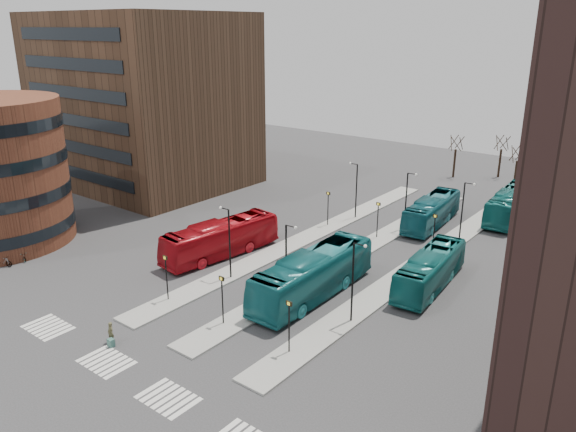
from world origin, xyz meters
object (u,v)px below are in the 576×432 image
Objects in this scene: teal_bus_b at (432,211)px; teal_bus_d at (511,204)px; suitcase at (111,343)px; traveller at (111,333)px; bicycle_mid at (4,261)px; teal_bus_a at (313,275)px; commuter_b at (250,301)px; commuter_a at (176,260)px; teal_bus_c at (430,270)px; bicycle_far at (22,256)px; red_bus at (221,239)px; commuter_c at (273,280)px.

teal_bus_d is at bearing 46.03° from teal_bus_b.
suitcase is 0.70m from traveller.
bicycle_mid reaches higher than suitcase.
teal_bus_a reaches higher than commuter_b.
teal_bus_a is 12.96m from commuter_a.
teal_bus_d reaches higher than bicycle_mid.
bicycle_far is at bearing -155.60° from teal_bus_c.
teal_bus_d is 50.33m from bicycle_far.
commuter_a is (-18.70, -32.05, -0.83)m from teal_bus_d.
teal_bus_a is at bearing -146.85° from commuter_a.
teal_bus_c is 6.36× the size of commuter_a.
bicycle_far is (-31.16, -39.51, -1.27)m from teal_bus_d.
red_bus is 23.20m from teal_bus_b.
commuter_a is at bearing -77.91° from bicycle_mid.
suitcase is at bearing -125.87° from teal_bus_c.
teal_bus_c is 6.75× the size of bicycle_mid.
teal_bus_c is 37.17m from bicycle_mid.
commuter_b is (4.14, 9.35, 0.59)m from suitcase.
teal_bus_b is 7.06× the size of bicycle_far.
teal_bus_b is (11.76, 20.00, -0.11)m from red_bus.
commuter_b is at bearing -171.25° from commuter_a.
teal_bus_b reaches higher than commuter_a.
teal_bus_a is at bearing 106.34° from commuter_c.
teal_bus_c is 6.30× the size of commuter_b.
commuter_a is at bearing 122.22° from traveller.
red_bus is at bearing -68.38° from bicycle_mid.
traveller is 0.95× the size of bicycle_far.
commuter_a is 0.99× the size of commuter_b.
red_bus is 32.63m from teal_bus_d.
teal_bus_a is 7.64× the size of commuter_b.
commuter_a reaches higher than bicycle_mid.
commuter_c is 1.00× the size of bicycle_far.
teal_bus_a is 29.46m from teal_bus_d.
teal_bus_b reaches higher than commuter_c.
commuter_c is at bearing -148.29° from commuter_a.
commuter_b is (-2.11, -5.05, -0.98)m from teal_bus_a.
commuter_c reaches higher than bicycle_far.
teal_bus_c is (18.09, 5.87, -0.16)m from red_bus.
commuter_c is (-9.43, -29.89, -0.89)m from teal_bus_d.
commuter_c is 24.49m from bicycle_mid.
bicycle_mid is at bearing -171.17° from bicycle_far.
teal_bus_c is at bearing 25.34° from red_bus.
commuter_a is 1.06× the size of bicycle_mid.
teal_bus_c is 21.78m from commuter_a.
commuter_b is (-8.66, -12.34, -0.65)m from teal_bus_c.
commuter_c reaches higher than suitcase.
suitcase is at bearing 158.10° from commuter_b.
teal_bus_a is at bearing -57.97° from bicycle_far.
bicycle_mid reaches higher than bicycle_far.
teal_bus_a reaches higher than commuter_a.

